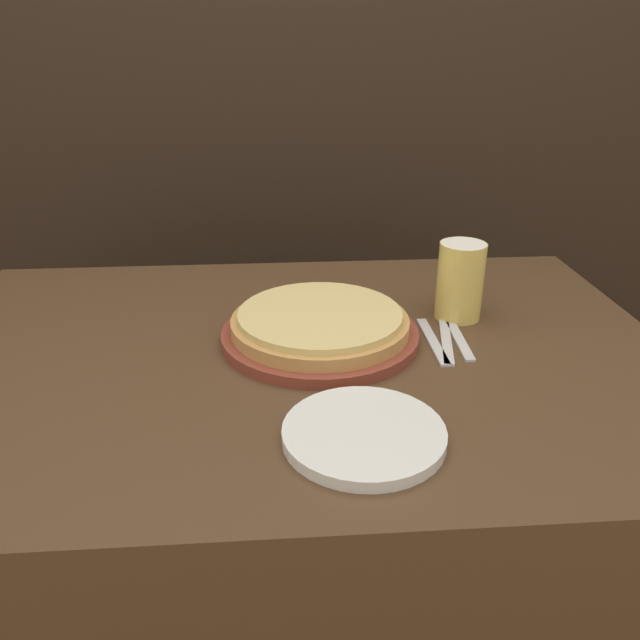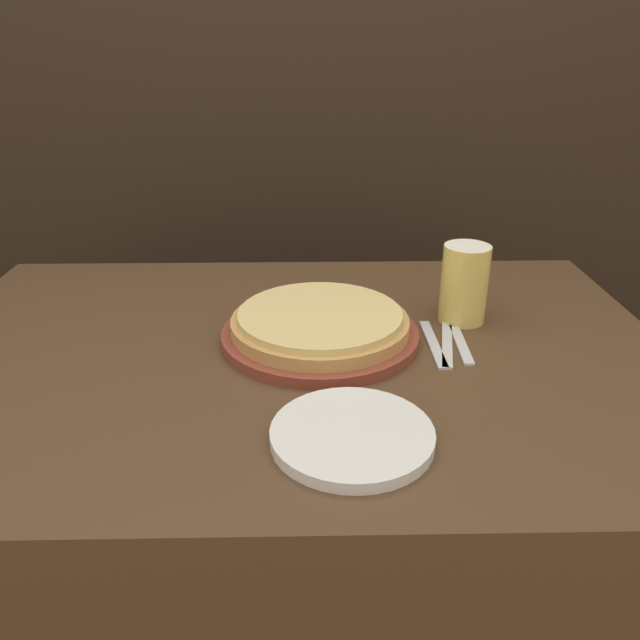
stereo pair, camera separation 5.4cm
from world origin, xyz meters
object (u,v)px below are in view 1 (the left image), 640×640
at_px(beer_glass, 460,278).
at_px(spoon, 460,340).
at_px(pizza_on_board, 320,327).
at_px(dinner_knife, 446,341).
at_px(dinner_plate, 364,434).
at_px(fork, 433,341).

distance_m(beer_glass, spoon, 0.14).
xyz_separation_m(pizza_on_board, beer_glass, (0.28, 0.08, 0.06)).
bearing_deg(dinner_knife, dinner_plate, -123.66).
distance_m(dinner_plate, spoon, 0.36).
relative_size(pizza_on_board, dinner_plate, 1.58).
bearing_deg(spoon, dinner_knife, 180.00).
xyz_separation_m(beer_glass, dinner_plate, (-0.24, -0.39, -0.07)).
distance_m(beer_glass, fork, 0.15).
xyz_separation_m(pizza_on_board, spoon, (0.25, -0.03, -0.02)).
distance_m(fork, dinner_knife, 0.03).
xyz_separation_m(beer_glass, dinner_knife, (-0.05, -0.11, -0.08)).
height_order(pizza_on_board, spoon, pizza_on_board).
distance_m(pizza_on_board, fork, 0.21).
bearing_deg(beer_glass, spoon, -102.53).
distance_m(pizza_on_board, dinner_knife, 0.23).
distance_m(beer_glass, dinner_knife, 0.14).
relative_size(beer_glass, fork, 0.82).
distance_m(beer_glass, dinner_plate, 0.47).
bearing_deg(dinner_plate, fork, 59.95).
bearing_deg(pizza_on_board, dinner_knife, -6.40).
xyz_separation_m(dinner_plate, dinner_knife, (0.19, 0.29, -0.01)).
distance_m(fork, spoon, 0.05).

